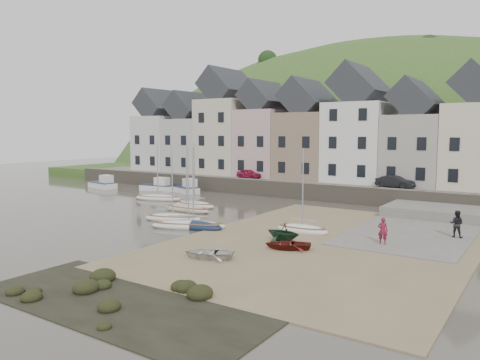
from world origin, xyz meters
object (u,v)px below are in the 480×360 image
Objects in this scene: rowboat_green at (283,232)px; person_dark at (457,224)px; car_right at (395,182)px; sailboat_0 at (158,198)px; car_left at (249,174)px; person_red at (383,231)px; rowboat_red at (288,244)px; rowboat_white at (209,253)px.

person_dark is (9.38, 7.39, 0.36)m from rowboat_green.
person_dark is 15.82m from car_right.
sailboat_0 is 2.65× the size of rowboat_green.
rowboat_green is 26.62m from car_left.
rowboat_green is at bearing 40.45° from person_dark.
person_red reaches higher than rowboat_green.
rowboat_white is at bearing -59.46° from rowboat_red.
car_left is (3.95, 11.78, 1.89)m from sailboat_0.
car_right reaches higher than person_dark.
person_red is 5.88m from person_dark.
person_dark is at bearing -140.87° from car_right.
sailboat_0 is at bearing 127.40° from car_right.
car_left is at bearing -169.07° from rowboat_red.
car_left is (-25.65, 13.62, 1.11)m from person_dark.
rowboat_green is 0.74× the size of car_left.
person_red is (7.35, 8.79, 0.61)m from rowboat_white.
car_left is at bearing -50.16° from person_red.
rowboat_red is at bearing 50.13° from person_dark.
rowboat_white is 17.35m from person_dark.
car_left is (-22.03, 18.24, 1.18)m from person_red.
person_dark is 0.57× the size of car_left.
rowboat_white is at bearing -177.53° from car_right.
person_dark reaches higher than rowboat_white.
rowboat_green is 0.84× the size of rowboat_red.
sailboat_0 is at bearing -1.34° from person_dark.
sailboat_0 reaches higher than rowboat_white.
sailboat_0 is 2.23× the size of rowboat_red.
car_right is at bearing -179.85° from rowboat_green.
person_red is at bearing 107.50° from rowboat_red.
person_red reaches higher than rowboat_red.
car_left is at bearing -25.75° from person_dark.
person_red is 0.53× the size of car_left.
car_left is (-16.27, 21.01, 1.46)m from rowboat_green.
rowboat_green is 1.40× the size of person_red.
rowboat_red is (2.81, 4.37, -0.01)m from rowboat_white.
person_dark is at bearing 117.68° from rowboat_white.
rowboat_red is 12.20m from person_dark.
car_right is at bearing -82.22° from car_left.
car_left is (-17.49, 22.66, 1.80)m from rowboat_red.
car_right reaches higher than person_red.
person_red is 0.45× the size of car_right.
sailboat_0 reaches higher than car_right.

